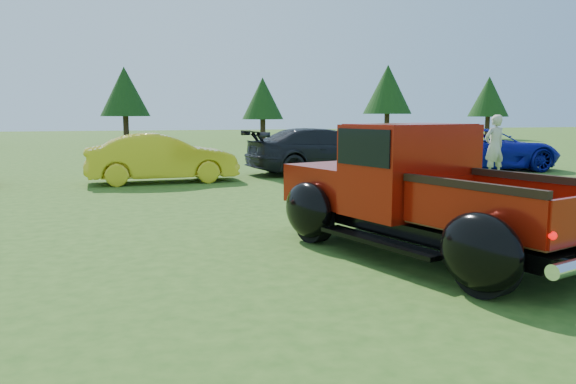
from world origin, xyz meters
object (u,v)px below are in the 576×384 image
object	(u,v)px
spectator	(494,146)
pickup_truck	(409,191)
tree_mid_right	(263,99)
show_car_blue	(483,149)
show_car_yellow	(162,158)
show_car_grey	(323,151)
tree_east	(388,90)
tree_mid_left	(125,92)
tree_far_east	(489,97)

from	to	relation	value
spectator	pickup_truck	bearing A→B (deg)	41.56
tree_mid_right	show_car_blue	bearing A→B (deg)	-80.99
show_car_yellow	show_car_grey	bearing A→B (deg)	-81.14
show_car_blue	spectator	world-z (taller)	spectator
tree_east	pickup_truck	distance (m)	32.92
tree_mid_left	tree_far_east	bearing A→B (deg)	-1.06
pickup_truck	spectator	distance (m)	10.45
show_car_yellow	tree_far_east	bearing A→B (deg)	-53.52
show_car_grey	tree_mid_left	bearing A→B (deg)	9.19
tree_mid_left	spectator	xyz separation A→B (m)	(11.20, -23.50, -2.40)
pickup_truck	spectator	xyz separation A→B (m)	(6.99, 7.77, 0.10)
show_car_grey	tree_mid_right	bearing A→B (deg)	-15.38
pickup_truck	show_car_grey	distance (m)	10.73
tree_mid_left	show_car_blue	world-z (taller)	tree_mid_left
tree_east	pickup_truck	bearing A→B (deg)	-114.85
tree_mid_left	pickup_truck	world-z (taller)	tree_mid_left
tree_mid_right	show_car_blue	xyz separation A→B (m)	(3.24, -20.41, -2.23)
tree_mid_right	tree_far_east	distance (m)	18.01
pickup_truck	show_car_blue	size ratio (longest dim) A/B	1.00
tree_far_east	pickup_truck	xyz separation A→B (m)	(-22.79, -30.77, -2.37)
tree_mid_left	show_car_blue	bearing A→B (deg)	-60.25
tree_mid_right	spectator	distance (m)	22.70
pickup_truck	show_car_blue	bearing A→B (deg)	32.83
tree_mid_right	tree_east	world-z (taller)	tree_east
tree_mid_left	tree_east	size ratio (longest dim) A/B	0.93
tree_mid_right	tree_far_east	world-z (taller)	tree_far_east
tree_mid_right	pickup_truck	distance (m)	30.72
tree_mid_right	spectator	xyz separation A→B (m)	(2.20, -22.50, -1.99)
tree_east	tree_mid_left	bearing A→B (deg)	175.24
tree_mid_left	show_car_yellow	xyz separation A→B (m)	(1.17, -21.92, -2.67)
tree_mid_right	show_car_grey	world-z (taller)	tree_mid_right
tree_mid_left	show_car_blue	size ratio (longest dim) A/B	0.94
tree_far_east	show_car_yellow	size ratio (longest dim) A/B	1.12
tree_mid_left	tree_mid_right	xyz separation A→B (m)	(9.00, -1.00, -0.41)
tree_east	show_car_blue	bearing A→B (deg)	-106.14
tree_mid_right	show_car_yellow	bearing A→B (deg)	-110.52
show_car_grey	show_car_blue	world-z (taller)	show_car_grey
show_car_blue	tree_mid_left	bearing A→B (deg)	32.13
tree_far_east	tree_east	bearing A→B (deg)	-173.66
tree_east	tree_far_east	xyz separation A→B (m)	(9.00, 1.00, -0.41)
pickup_truck	show_car_grey	xyz separation A→B (m)	(2.29, 10.48, -0.13)
tree_far_east	spectator	size ratio (longest dim) A/B	2.45
tree_mid_left	pickup_truck	xyz separation A→B (m)	(4.21, -31.27, -2.50)
pickup_truck	show_car_blue	xyz separation A→B (m)	(8.02, 9.86, -0.14)
tree_mid_left	show_car_grey	distance (m)	21.94
tree_mid_left	show_car_blue	distance (m)	24.80
tree_mid_left	tree_far_east	world-z (taller)	tree_mid_left
tree_far_east	spectator	bearing A→B (deg)	-124.49
tree_mid_right	show_car_yellow	world-z (taller)	tree_mid_right
tree_east	show_car_blue	xyz separation A→B (m)	(-5.76, -19.91, -2.91)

